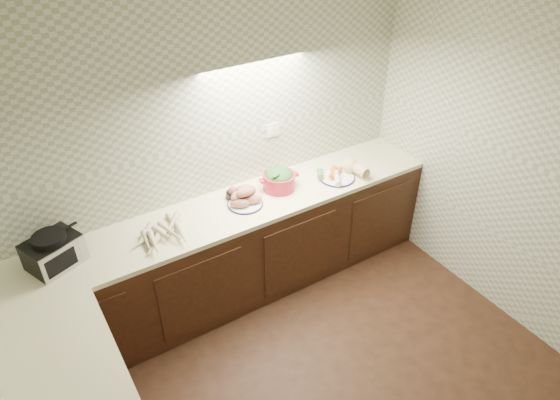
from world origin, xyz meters
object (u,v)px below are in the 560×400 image
onion_bowl (235,194)px  veg_plate (343,170)px  parsnip_pile (158,232)px  toaster_oven (54,251)px  sweet_potato_plate (245,197)px  dutch_oven (279,179)px

onion_bowl → veg_plate: size_ratio=0.36×
parsnip_pile → onion_bowl: onion_bowl is taller
toaster_oven → veg_plate: size_ratio=1.02×
sweet_potato_plate → parsnip_pile: bearing=-179.2°
toaster_oven → onion_bowl: toaster_oven is taller
sweet_potato_plate → onion_bowl: bearing=102.3°
dutch_oven → veg_plate: 0.59m
toaster_oven → onion_bowl: (1.41, 0.06, -0.07)m
veg_plate → dutch_oven: bearing=167.7°
toaster_oven → sweet_potato_plate: (1.43, -0.06, -0.05)m
sweet_potato_plate → veg_plate: bearing=-4.5°
veg_plate → parsnip_pile: bearing=177.9°
dutch_oven → veg_plate: bearing=-1.8°
sweet_potato_plate → veg_plate: 0.94m
toaster_oven → dutch_oven: size_ratio=1.22×
toaster_oven → parsnip_pile: toaster_oven is taller
onion_bowl → veg_plate: bearing=-11.5°
dutch_oven → veg_plate: size_ratio=0.84×
veg_plate → sweet_potato_plate: bearing=175.5°
toaster_oven → sweet_potato_plate: toaster_oven is taller
onion_bowl → veg_plate: (0.96, -0.20, 0.01)m
toaster_oven → dutch_oven: toaster_oven is taller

